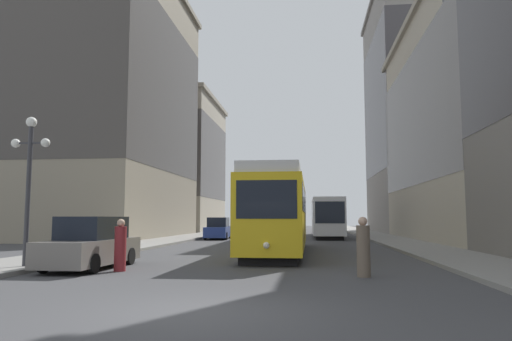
{
  "coord_description": "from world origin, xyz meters",
  "views": [
    {
      "loc": [
        2.2,
        -9.0,
        1.77
      ],
      "look_at": [
        0.19,
        8.7,
        3.57
      ],
      "focal_mm": 33.07,
      "sensor_mm": 36.0,
      "label": 1
    }
  ],
  "objects_px": {
    "pedestrian_crossing_far": "(120,247)",
    "parked_car_left_mid": "(218,229)",
    "lamp_post_left_near": "(29,166)",
    "streetcar": "(279,212)",
    "parked_car_left_near": "(91,244)",
    "transit_bus": "(327,216)",
    "pedestrian_crossing_near": "(363,249)"
  },
  "relations": [
    {
      "from": "streetcar",
      "to": "pedestrian_crossing_near",
      "type": "bearing_deg",
      "value": -71.75
    },
    {
      "from": "transit_bus",
      "to": "parked_car_left_mid",
      "type": "xyz_separation_m",
      "value": [
        -9.25,
        -3.58,
        -1.1
      ]
    },
    {
      "from": "transit_bus",
      "to": "lamp_post_left_near",
      "type": "bearing_deg",
      "value": -112.05
    },
    {
      "from": "streetcar",
      "to": "parked_car_left_near",
      "type": "bearing_deg",
      "value": -127.19
    },
    {
      "from": "parked_car_left_near",
      "to": "parked_car_left_mid",
      "type": "relative_size",
      "value": 0.97
    },
    {
      "from": "transit_bus",
      "to": "parked_car_left_mid",
      "type": "relative_size",
      "value": 2.37
    },
    {
      "from": "parked_car_left_near",
      "to": "pedestrian_crossing_far",
      "type": "xyz_separation_m",
      "value": [
        1.38,
        -0.76,
        -0.04
      ]
    },
    {
      "from": "transit_bus",
      "to": "pedestrian_crossing_far",
      "type": "distance_m",
      "value": 28.9
    },
    {
      "from": "streetcar",
      "to": "transit_bus",
      "type": "distance_m",
      "value": 19.15
    },
    {
      "from": "pedestrian_crossing_far",
      "to": "parked_car_left_mid",
      "type": "bearing_deg",
      "value": -87.31
    },
    {
      "from": "parked_car_left_near",
      "to": "pedestrian_crossing_near",
      "type": "height_order",
      "value": "parked_car_left_near"
    },
    {
      "from": "parked_car_left_mid",
      "to": "lamp_post_left_near",
      "type": "relative_size",
      "value": 0.97
    },
    {
      "from": "parked_car_left_near",
      "to": "lamp_post_left_near",
      "type": "height_order",
      "value": "lamp_post_left_near"
    },
    {
      "from": "pedestrian_crossing_far",
      "to": "lamp_post_left_near",
      "type": "height_order",
      "value": "lamp_post_left_near"
    },
    {
      "from": "streetcar",
      "to": "parked_car_left_near",
      "type": "relative_size",
      "value": 3.06
    },
    {
      "from": "parked_car_left_mid",
      "to": "pedestrian_crossing_near",
      "type": "distance_m",
      "value": 26.54
    },
    {
      "from": "streetcar",
      "to": "parked_car_left_near",
      "type": "height_order",
      "value": "streetcar"
    },
    {
      "from": "streetcar",
      "to": "lamp_post_left_near",
      "type": "xyz_separation_m",
      "value": [
        -8.05,
        -9.06,
        1.45
      ]
    },
    {
      "from": "transit_bus",
      "to": "parked_car_left_mid",
      "type": "height_order",
      "value": "transit_bus"
    },
    {
      "from": "parked_car_left_mid",
      "to": "pedestrian_crossing_far",
      "type": "height_order",
      "value": "parked_car_left_mid"
    },
    {
      "from": "pedestrian_crossing_far",
      "to": "transit_bus",
      "type": "bearing_deg",
      "value": -106.39
    },
    {
      "from": "parked_car_left_near",
      "to": "parked_car_left_mid",
      "type": "xyz_separation_m",
      "value": [
        -0.0,
        23.44,
        0.0
      ]
    },
    {
      "from": "streetcar",
      "to": "transit_bus",
      "type": "height_order",
      "value": "streetcar"
    },
    {
      "from": "pedestrian_crossing_near",
      "to": "lamp_post_left_near",
      "type": "height_order",
      "value": "lamp_post_left_near"
    },
    {
      "from": "parked_car_left_near",
      "to": "pedestrian_crossing_near",
      "type": "bearing_deg",
      "value": -7.79
    },
    {
      "from": "streetcar",
      "to": "parked_car_left_mid",
      "type": "distance_m",
      "value": 16.55
    },
    {
      "from": "streetcar",
      "to": "lamp_post_left_near",
      "type": "height_order",
      "value": "lamp_post_left_near"
    },
    {
      "from": "parked_car_left_mid",
      "to": "pedestrian_crossing_far",
      "type": "distance_m",
      "value": 24.24
    },
    {
      "from": "pedestrian_crossing_near",
      "to": "pedestrian_crossing_far",
      "type": "height_order",
      "value": "pedestrian_crossing_near"
    },
    {
      "from": "transit_bus",
      "to": "parked_car_left_near",
      "type": "xyz_separation_m",
      "value": [
        -9.25,
        -27.03,
        -1.1
      ]
    },
    {
      "from": "streetcar",
      "to": "pedestrian_crossing_near",
      "type": "xyz_separation_m",
      "value": [
        3.17,
        -9.54,
        -1.26
      ]
    },
    {
      "from": "parked_car_left_near",
      "to": "streetcar",
      "type": "bearing_deg",
      "value": 53.76
    }
  ]
}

